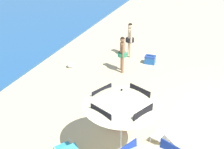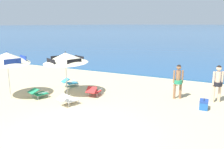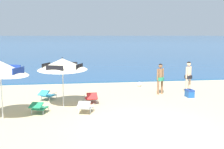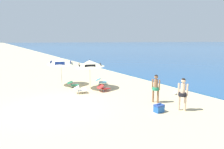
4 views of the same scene
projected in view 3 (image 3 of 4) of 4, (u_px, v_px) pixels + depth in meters
ground_plane at (147, 128)px, 9.58m from camera, size 800.00×800.00×0.00m
ocean_water at (73, 37)px, 410.32m from camera, size 800.00×800.00×0.10m
beach_umbrella_striped_main at (62, 64)px, 12.24m from camera, size 2.47×2.49×2.24m
beach_umbrella_striped_second at (0, 68)px, 10.38m from camera, size 2.60×2.58×2.35m
lounge_chair_under_umbrella at (91, 97)px, 13.13m from camera, size 0.63×0.95×0.53m
lounge_chair_beside_umbrella at (47, 95)px, 13.72m from camera, size 0.92×1.02×0.52m
lounge_chair_facing_sea at (39, 107)px, 11.33m from camera, size 0.76×0.98×0.50m
lounge_chair_spare_folded at (85, 106)px, 11.45m from camera, size 0.75×1.00×0.52m
person_standing_near_shore at (188, 75)px, 15.49m from camera, size 0.44×0.43×1.74m
person_standing_beside at (160, 76)px, 14.99m from camera, size 0.45×0.41×1.68m
cooler_box at (190, 93)px, 14.36m from camera, size 0.37×0.51×0.43m
beach_ball at (139, 84)px, 17.37m from camera, size 0.29×0.29×0.29m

